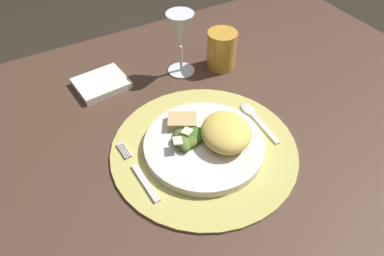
# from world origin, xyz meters

# --- Properties ---
(dining_table) EXTENTS (1.29, 0.97, 0.76)m
(dining_table) POSITION_xyz_m (0.00, 0.00, 0.63)
(dining_table) COLOR #493226
(dining_table) RESTS_ON ground
(placemat) EXTENTS (0.38, 0.38, 0.01)m
(placemat) POSITION_xyz_m (-0.05, -0.04, 0.76)
(placemat) COLOR tan
(placemat) RESTS_ON dining_table
(dinner_plate) EXTENTS (0.24, 0.24, 0.02)m
(dinner_plate) POSITION_xyz_m (-0.05, -0.04, 0.77)
(dinner_plate) COLOR silver
(dinner_plate) RESTS_ON placemat
(pasta_serving) EXTENTS (0.14, 0.14, 0.05)m
(pasta_serving) POSITION_xyz_m (-0.02, -0.06, 0.80)
(pasta_serving) COLOR #E5C657
(pasta_serving) RESTS_ON dinner_plate
(salad_greens) EXTENTS (0.09, 0.07, 0.03)m
(salad_greens) POSITION_xyz_m (-0.09, -0.03, 0.79)
(salad_greens) COLOR #386622
(salad_greens) RESTS_ON dinner_plate
(bread_piece) EXTENTS (0.07, 0.07, 0.02)m
(bread_piece) POSITION_xyz_m (-0.07, 0.02, 0.79)
(bread_piece) COLOR tan
(bread_piece) RESTS_ON dinner_plate
(fork) EXTENTS (0.02, 0.17, 0.00)m
(fork) POSITION_xyz_m (-0.20, -0.04, 0.77)
(fork) COLOR silver
(fork) RESTS_ON placemat
(spoon) EXTENTS (0.03, 0.14, 0.01)m
(spoon) POSITION_xyz_m (0.09, -0.02, 0.77)
(spoon) COLOR silver
(spoon) RESTS_ON placemat
(napkin) EXTENTS (0.13, 0.11, 0.02)m
(napkin) POSITION_xyz_m (-0.17, 0.26, 0.77)
(napkin) COLOR white
(napkin) RESTS_ON dining_table
(wine_glass) EXTENTS (0.07, 0.07, 0.16)m
(wine_glass) POSITION_xyz_m (0.03, 0.22, 0.87)
(wine_glass) COLOR silver
(wine_glass) RESTS_ON dining_table
(amber_tumbler) EXTENTS (0.08, 0.08, 0.10)m
(amber_tumbler) POSITION_xyz_m (0.13, 0.19, 0.81)
(amber_tumbler) COLOR gold
(amber_tumbler) RESTS_ON dining_table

